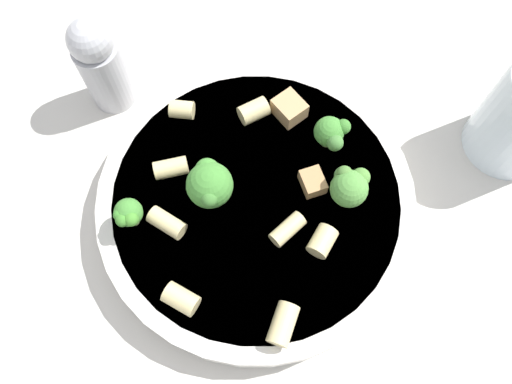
{
  "coord_description": "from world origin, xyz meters",
  "views": [
    {
      "loc": [
        0.09,
        0.12,
        0.41
      ],
      "look_at": [
        0.0,
        0.0,
        0.04
      ],
      "focal_mm": 35.0,
      "sensor_mm": 36.0,
      "label": 1
    }
  ],
  "objects_px": {
    "broccoli_floret_1": "(209,184)",
    "rigatoni_7": "(283,324)",
    "pasta_bowl": "(256,202)",
    "rigatoni_3": "(167,223)",
    "chicken_chunk_0": "(289,109)",
    "pepper_shaker": "(101,64)",
    "rigatoni_0": "(254,111)",
    "rigatoni_4": "(322,241)",
    "broccoli_floret_2": "(334,136)",
    "rigatoni_5": "(181,299)",
    "broccoli_floret_0": "(128,214)",
    "rigatoni_6": "(171,168)",
    "rigatoni_1": "(289,228)",
    "broccoli_floret_3": "(349,186)",
    "rigatoni_2": "(179,111)",
    "chicken_chunk_1": "(313,182)"
  },
  "relations": [
    {
      "from": "rigatoni_1",
      "to": "rigatoni_5",
      "type": "relative_size",
      "value": 1.15
    },
    {
      "from": "broccoli_floret_3",
      "to": "rigatoni_7",
      "type": "xyz_separation_m",
      "value": [
        0.11,
        0.05,
        -0.01
      ]
    },
    {
      "from": "broccoli_floret_0",
      "to": "rigatoni_6",
      "type": "bearing_deg",
      "value": -160.64
    },
    {
      "from": "pepper_shaker",
      "to": "rigatoni_3",
      "type": "bearing_deg",
      "value": 75.26
    },
    {
      "from": "rigatoni_0",
      "to": "rigatoni_6",
      "type": "relative_size",
      "value": 0.9
    },
    {
      "from": "rigatoni_3",
      "to": "chicken_chunk_1",
      "type": "distance_m",
      "value": 0.12
    },
    {
      "from": "pasta_bowl",
      "to": "rigatoni_5",
      "type": "bearing_deg",
      "value": 17.39
    },
    {
      "from": "broccoli_floret_1",
      "to": "rigatoni_0",
      "type": "relative_size",
      "value": 1.86
    },
    {
      "from": "rigatoni_4",
      "to": "pepper_shaker",
      "type": "height_order",
      "value": "pepper_shaker"
    },
    {
      "from": "rigatoni_0",
      "to": "rigatoni_4",
      "type": "distance_m",
      "value": 0.13
    },
    {
      "from": "broccoli_floret_1",
      "to": "chicken_chunk_1",
      "type": "bearing_deg",
      "value": 148.16
    },
    {
      "from": "broccoli_floret_3",
      "to": "rigatoni_7",
      "type": "distance_m",
      "value": 0.12
    },
    {
      "from": "broccoli_floret_1",
      "to": "rigatoni_7",
      "type": "height_order",
      "value": "broccoli_floret_1"
    },
    {
      "from": "rigatoni_6",
      "to": "rigatoni_2",
      "type": "bearing_deg",
      "value": -133.55
    },
    {
      "from": "broccoli_floret_1",
      "to": "rigatoni_1",
      "type": "xyz_separation_m",
      "value": [
        -0.03,
        0.06,
        -0.02
      ]
    },
    {
      "from": "chicken_chunk_1",
      "to": "rigatoni_5",
      "type": "bearing_deg",
      "value": 3.66
    },
    {
      "from": "rigatoni_3",
      "to": "rigatoni_5",
      "type": "height_order",
      "value": "rigatoni_5"
    },
    {
      "from": "broccoli_floret_0",
      "to": "broccoli_floret_1",
      "type": "relative_size",
      "value": 0.71
    },
    {
      "from": "broccoli_floret_0",
      "to": "rigatoni_1",
      "type": "distance_m",
      "value": 0.12
    },
    {
      "from": "chicken_chunk_0",
      "to": "pepper_shaker",
      "type": "xyz_separation_m",
      "value": [
        0.1,
        -0.13,
        0.01
      ]
    },
    {
      "from": "pasta_bowl",
      "to": "rigatoni_1",
      "type": "relative_size",
      "value": 9.0
    },
    {
      "from": "rigatoni_7",
      "to": "rigatoni_3",
      "type": "bearing_deg",
      "value": -80.36
    },
    {
      "from": "broccoli_floret_1",
      "to": "broccoli_floret_3",
      "type": "relative_size",
      "value": 1.27
    },
    {
      "from": "rigatoni_7",
      "to": "pepper_shaker",
      "type": "distance_m",
      "value": 0.27
    },
    {
      "from": "pasta_bowl",
      "to": "pepper_shaker",
      "type": "relative_size",
      "value": 2.6
    },
    {
      "from": "pasta_bowl",
      "to": "chicken_chunk_1",
      "type": "bearing_deg",
      "value": 153.18
    },
    {
      "from": "chicken_chunk_0",
      "to": "pepper_shaker",
      "type": "relative_size",
      "value": 0.25
    },
    {
      "from": "broccoli_floret_1",
      "to": "rigatoni_2",
      "type": "xyz_separation_m",
      "value": [
        -0.03,
        -0.08,
        -0.02
      ]
    },
    {
      "from": "rigatoni_6",
      "to": "chicken_chunk_0",
      "type": "bearing_deg",
      "value": 170.13
    },
    {
      "from": "broccoli_floret_2",
      "to": "pepper_shaker",
      "type": "relative_size",
      "value": 0.33
    },
    {
      "from": "rigatoni_5",
      "to": "rigatoni_6",
      "type": "xyz_separation_m",
      "value": [
        -0.06,
        -0.09,
        -0.0
      ]
    },
    {
      "from": "rigatoni_2",
      "to": "pepper_shaker",
      "type": "relative_size",
      "value": 0.2
    },
    {
      "from": "broccoli_floret_1",
      "to": "rigatoni_2",
      "type": "relative_size",
      "value": 2.25
    },
    {
      "from": "broccoli_floret_2",
      "to": "rigatoni_2",
      "type": "height_order",
      "value": "broccoli_floret_2"
    },
    {
      "from": "rigatoni_7",
      "to": "chicken_chunk_0",
      "type": "height_order",
      "value": "same"
    },
    {
      "from": "chicken_chunk_0",
      "to": "broccoli_floret_0",
      "type": "bearing_deg",
      "value": -0.65
    },
    {
      "from": "pasta_bowl",
      "to": "broccoli_floret_1",
      "type": "xyz_separation_m",
      "value": [
        0.03,
        -0.02,
        0.04
      ]
    },
    {
      "from": "rigatoni_3",
      "to": "rigatoni_7",
      "type": "bearing_deg",
      "value": 99.64
    },
    {
      "from": "rigatoni_2",
      "to": "rigatoni_7",
      "type": "xyz_separation_m",
      "value": [
        0.05,
        0.19,
        0.0
      ]
    },
    {
      "from": "pasta_bowl",
      "to": "rigatoni_3",
      "type": "bearing_deg",
      "value": -19.76
    },
    {
      "from": "broccoli_floret_2",
      "to": "rigatoni_3",
      "type": "relative_size",
      "value": 1.12
    },
    {
      "from": "rigatoni_7",
      "to": "broccoli_floret_2",
      "type": "bearing_deg",
      "value": -145.85
    },
    {
      "from": "broccoli_floret_1",
      "to": "pepper_shaker",
      "type": "height_order",
      "value": "pepper_shaker"
    },
    {
      "from": "rigatoni_1",
      "to": "rigatoni_7",
      "type": "distance_m",
      "value": 0.07
    },
    {
      "from": "broccoli_floret_2",
      "to": "rigatoni_5",
      "type": "distance_m",
      "value": 0.18
    },
    {
      "from": "chicken_chunk_1",
      "to": "rigatoni_4",
      "type": "bearing_deg",
      "value": 56.26
    },
    {
      "from": "broccoli_floret_1",
      "to": "chicken_chunk_1",
      "type": "distance_m",
      "value": 0.08
    },
    {
      "from": "rigatoni_0",
      "to": "chicken_chunk_0",
      "type": "relative_size",
      "value": 0.96
    },
    {
      "from": "pepper_shaker",
      "to": "rigatoni_0",
      "type": "bearing_deg",
      "value": 123.5
    },
    {
      "from": "broccoli_floret_2",
      "to": "rigatoni_3",
      "type": "bearing_deg",
      "value": -11.62
    }
  ]
}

